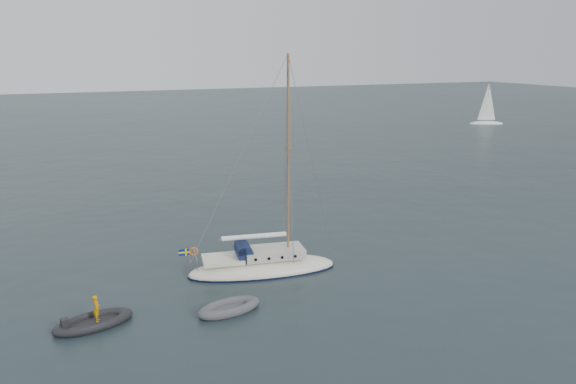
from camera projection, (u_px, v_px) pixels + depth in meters
name	position (u px, v px, depth m)	size (l,w,h in m)	color
ground	(315.00, 276.00, 29.54)	(300.00, 300.00, 0.00)	black
sailboat	(262.00, 256.00, 29.95)	(8.39, 2.52, 11.94)	white
dinghy	(229.00, 308.00, 25.48)	(3.08, 1.39, 0.44)	#4D4E52
rib	(93.00, 321.00, 24.16)	(3.46, 1.57, 1.38)	black
distant_yacht_b	(487.00, 105.00, 90.69)	(5.54, 2.96, 7.35)	white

